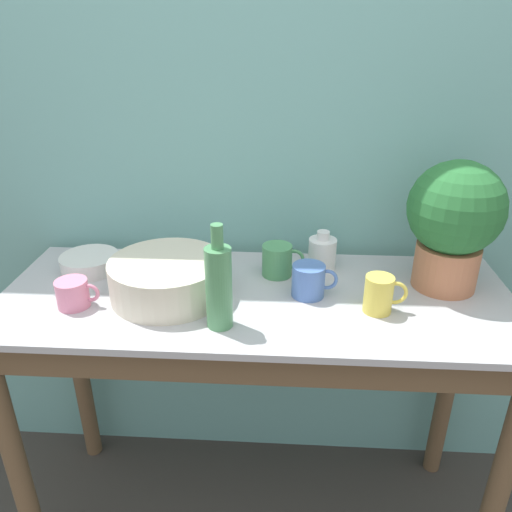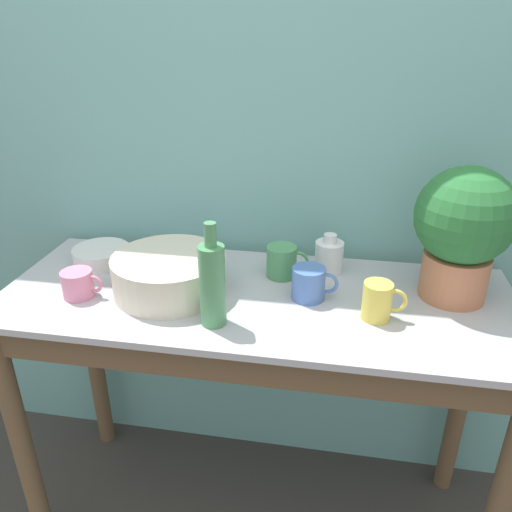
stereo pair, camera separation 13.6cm
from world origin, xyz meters
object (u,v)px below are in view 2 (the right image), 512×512
object	(u,v)px
mug_blue	(309,283)
bowl_small_enamel_white	(101,255)
bowl_wash_large	(170,274)
bottle_short	(329,256)
potted_plant	(463,228)
mug_yellow	(378,301)
bottle_tall	(212,283)
mug_pink	(78,284)
mug_green	(282,261)

from	to	relation	value
mug_blue	bowl_small_enamel_white	bearing A→B (deg)	169.95
bowl_wash_large	bowl_small_enamel_white	size ratio (longest dim) A/B	1.81
bowl_wash_large	bottle_short	xyz separation A→B (m)	(0.44, 0.21, -0.00)
potted_plant	mug_yellow	xyz separation A→B (m)	(-0.21, -0.15, -0.16)
bottle_tall	mug_pink	xyz separation A→B (m)	(-0.40, 0.07, -0.08)
mug_blue	potted_plant	bearing A→B (deg)	11.50
potted_plant	mug_pink	bearing A→B (deg)	-170.16
mug_green	bottle_short	bearing A→B (deg)	24.26
mug_blue	bottle_tall	bearing A→B (deg)	-143.87
bowl_wash_large	bowl_small_enamel_white	xyz separation A→B (m)	(-0.28, 0.14, -0.03)
bottle_tall	bowl_wash_large	bearing A→B (deg)	138.79
bowl_wash_large	mug_pink	distance (m)	0.25
bottle_short	mug_yellow	xyz separation A→B (m)	(0.14, -0.26, 0.00)
bottle_short	mug_yellow	world-z (taller)	bottle_short
mug_pink	mug_blue	bearing A→B (deg)	8.81
bottle_short	mug_green	bearing A→B (deg)	-155.74
potted_plant	mug_pink	world-z (taller)	potted_plant
bowl_wash_large	bottle_short	size ratio (longest dim) A/B	2.66
bowl_wash_large	bottle_short	distance (m)	0.48
potted_plant	bottle_tall	distance (m)	0.67
potted_plant	bowl_small_enamel_white	distance (m)	1.08
potted_plant	bottle_short	distance (m)	0.39
potted_plant	mug_yellow	world-z (taller)	potted_plant
mug_blue	mug_yellow	bearing A→B (deg)	-22.10
bowl_wash_large	bottle_tall	xyz separation A→B (m)	(0.16, -0.14, 0.06)
mug_blue	mug_pink	size ratio (longest dim) A/B	1.09
mug_yellow	mug_blue	bearing A→B (deg)	157.90
mug_green	mug_pink	bearing A→B (deg)	-158.13
potted_plant	bowl_small_enamel_white	xyz separation A→B (m)	(-1.06, 0.04, -0.18)
mug_yellow	bowl_small_enamel_white	size ratio (longest dim) A/B	0.64
bowl_small_enamel_white	mug_pink	bearing A→B (deg)	-80.15
mug_green	mug_pink	distance (m)	0.59
mug_green	bowl_small_enamel_white	xyz separation A→B (m)	(-0.58, -0.00, -0.02)
mug_blue	mug_green	bearing A→B (deg)	126.80
mug_green	bowl_small_enamel_white	size ratio (longest dim) A/B	0.72
mug_green	mug_pink	size ratio (longest dim) A/B	1.08
bowl_wash_large	bowl_small_enamel_white	world-z (taller)	bowl_wash_large
mug_green	mug_blue	bearing A→B (deg)	-53.20
potted_plant	bowl_wash_large	size ratio (longest dim) A/B	1.16
bottle_short	mug_blue	size ratio (longest dim) A/B	0.94
bowl_small_enamel_white	mug_yellow	bearing A→B (deg)	-12.73
bottle_short	mug_yellow	distance (m)	0.29
mug_blue	bowl_small_enamel_white	distance (m)	0.68
bottle_short	bowl_small_enamel_white	distance (m)	0.72
potted_plant	mug_blue	distance (m)	0.43
potted_plant	mug_blue	world-z (taller)	potted_plant
potted_plant	bottle_tall	bearing A→B (deg)	-158.30
bowl_wash_large	mug_pink	bearing A→B (deg)	-162.98
potted_plant	mug_yellow	distance (m)	0.30
bowl_small_enamel_white	mug_green	bearing A→B (deg)	0.10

